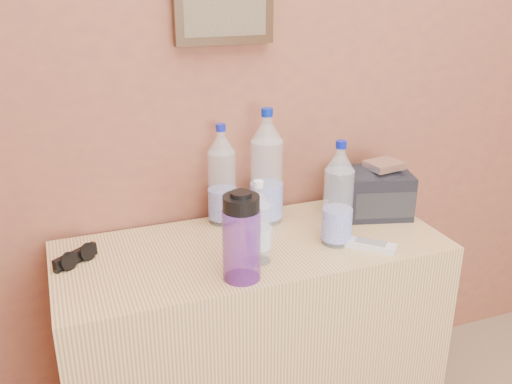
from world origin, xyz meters
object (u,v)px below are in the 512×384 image
Objects in this scene: sunglasses at (75,257)px; pet_large_b at (222,180)px; pet_large_d at (338,199)px; dresser at (253,345)px; foil_packet at (384,165)px; ac_remote at (371,246)px; nalgene_bottle at (241,237)px; pet_small at (259,227)px; toiletry_bag at (371,190)px; pet_large_c at (267,173)px.

pet_large_b is at bearing -20.92° from sunglasses.
pet_large_d is (0.27, -0.26, -0.00)m from pet_large_b.
dresser is 0.72m from foil_packet.
ac_remote is at bearing -24.72° from dresser.
pet_large_d reaches higher than nalgene_bottle.
pet_small is at bearing -174.49° from pet_large_d.
dresser is 4.72× the size of toiletry_bag.
sunglasses is at bearing 169.09° from pet_large_d.
pet_large_d reaches higher than toiletry_bag.
foil_packet is (0.15, 0.20, 0.17)m from ac_remote.
sunglasses is at bearing -172.62° from pet_large_c.
pet_large_c is 0.28m from pet_small.
pet_small is at bearing -87.42° from pet_large_b.
pet_large_b reaches higher than pet_large_d.
dresser is 0.51m from ac_remote.
ac_remote is at bearing -7.98° from pet_small.
foil_packet is at bearing -36.53° from sunglasses.
toiletry_bag is at bearing 103.50° from ac_remote.
nalgene_bottle reaches higher than toiletry_bag.
dresser is 4.70× the size of nalgene_bottle.
pet_small is (-0.12, -0.25, -0.06)m from pet_large_c.
dresser is 0.64m from toiletry_bag.
nalgene_bottle is 1.74× the size of sunglasses.
pet_large_c reaches higher than foil_packet.
foil_packet reaches higher than dresser.
dresser is at bearing -160.69° from ac_remote.
ac_remote is (0.32, -0.15, 0.37)m from dresser.
toiletry_bag is at bearing 36.18° from pet_large_d.
sunglasses is (-0.74, 0.14, -0.12)m from pet_large_d.
sunglasses is (-0.48, 0.17, -0.09)m from pet_small.
pet_large_c is at bearing 55.08° from dresser.
dresser is 0.63m from sunglasses.
nalgene_bottle is 1.00× the size of toiletry_bag.
foil_packet reaches higher than toiletry_bag.
pet_small reaches higher than toiletry_bag.
pet_small reaches higher than dresser.
pet_large_c is 2.54× the size of ac_remote.
pet_large_c is at bearing 165.51° from foil_packet.
nalgene_bottle is at bearing -65.95° from sunglasses.
ac_remote is at bearing -128.03° from foil_packet.
pet_large_d is 0.17m from ac_remote.
pet_large_c reaches higher than ac_remote.
pet_large_d is 1.32× the size of pet_small.
pet_large_b is 0.14m from pet_large_c.
sunglasses is 0.96× the size of ac_remote.
pet_small is (0.01, -0.29, -0.04)m from pet_large_b.
pet_large_b is 1.33× the size of nalgene_bottle.
sunglasses reaches higher than ac_remote.
toiletry_bag is (0.45, 0.08, 0.44)m from dresser.
foil_packet reaches higher than ac_remote.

